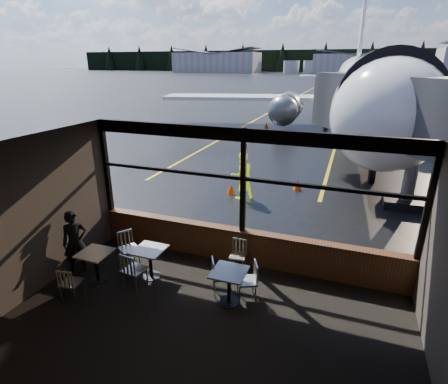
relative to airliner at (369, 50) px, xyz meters
The scene contains 32 objects.
ground_plane 99.45m from the airliner, 91.63° to the left, with size 520.00×520.00×0.00m, color black.
carpet_floor 24.61m from the airliner, 96.80° to the right, with size 8.00×6.00×0.01m, color black.
ceiling 24.03m from the airliner, 96.80° to the right, with size 8.00×6.00×0.04m, color #38332D.
wall_left 25.04m from the airliner, 106.04° to the right, with size 0.04×6.00×3.50m, color #453D37.
window_sill 21.61m from the airliner, 97.77° to the right, with size 8.00×0.28×0.90m, color #522D18.
window_header 21.09m from the airliner, 97.77° to the right, with size 8.00×0.18×0.30m, color black.
mullion_left 22.12m from the airliner, 108.09° to the right, with size 0.12×0.12×2.60m, color black.
mullion_centre 21.25m from the airliner, 97.77° to the right, with size 0.12×0.12×2.60m, color black.
mullion_right 21.09m from the airliner, 86.91° to the right, with size 0.12×0.12×2.60m, color black.
window_transom 21.23m from the airliner, 97.77° to the right, with size 8.00×0.10×0.08m, color black.
airliner is the anchor object (origin of this frame).
jet_bridge 15.64m from the airliner, 87.11° to the right, with size 8.99×10.98×4.79m, color #2A2A2D, non-canonical shape.
cafe_table_near 23.20m from the airliner, 96.62° to the right, with size 0.71×0.71×0.78m, color #A49F97, non-canonical shape.
cafe_table_mid 23.27m from the airliner, 101.97° to the right, with size 0.70×0.70×0.77m, color #A9A29B, non-canonical shape.
cafe_table_left 24.05m from the airliner, 104.39° to the right, with size 0.69×0.69×0.76m, color gray, non-canonical shape.
chair_near_e 22.90m from the airliner, 95.89° to the right, with size 0.49×0.49×0.90m, color #B6B2A4, non-canonical shape.
chair_near_w 22.96m from the airliner, 97.40° to the right, with size 0.47×0.47×0.87m, color #B7B3A5, non-canonical shape.
chair_near_n 22.00m from the airliner, 97.56° to the right, with size 0.44×0.44×0.81m, color #BBB6A9, non-canonical shape.
chair_mid_s 23.76m from the airliner, 101.94° to the right, with size 0.52×0.52×0.96m, color beige, non-canonical shape.
chair_mid_w 23.15m from the airliner, 104.09° to the right, with size 0.50×0.50×0.92m, color beige, non-canonical shape.
chair_left_s 24.78m from the airliner, 104.01° to the right, with size 0.46×0.46×0.84m, color #ABA69A, non-canonical shape.
passenger 23.97m from the airliner, 106.17° to the right, with size 0.58×0.38×1.60m, color black.
ground_crew 17.56m from the airliner, 104.44° to the right, with size 0.88×0.68×1.80m, color #BFF219.
cone_nose 15.87m from the airliner, 99.02° to the right, with size 0.34×0.34×0.47m, color orange.
cone_wing 8.88m from the airliner, behind, with size 0.38×0.38×0.52m, color orange.
hangar_left 175.11m from the airliner, 114.58° to the left, with size 45.00×18.00×11.00m, color silver, non-canonical shape.
hangar_mid 164.27m from the airliner, 90.99° to the left, with size 38.00×15.00×10.00m, color silver, non-canonical shape.
fuel_tank_a 164.58m from the airliner, 101.51° to the left, with size 8.00×8.00×6.00m, color silver.
fuel_tank_b 162.88m from the airliner, 98.06° to the left, with size 8.00×8.00×6.00m, color silver.
fuel_tank_c 161.78m from the airliner, 94.55° to the left, with size 8.00×8.00×6.00m, color silver.
treeline 189.27m from the airliner, 90.86° to the left, with size 360.00×3.00×12.00m, color black.
cone_extra 17.62m from the airliner, 106.45° to the right, with size 0.31×0.31×0.43m, color #DB4B06.
Camera 1 is at (2.27, -7.61, 4.90)m, focal length 28.00 mm.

